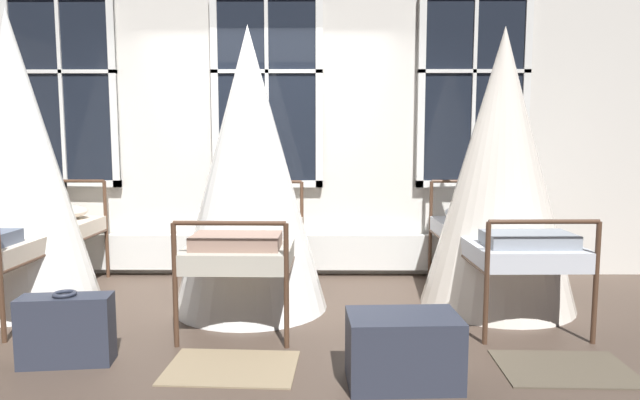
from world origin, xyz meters
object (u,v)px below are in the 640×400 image
cot_second (250,174)px  suitcase_dark (66,330)px  cot_third (500,173)px  cot_first (14,164)px  travel_trunk (403,349)px

cot_second → suitcase_dark: 1.81m
cot_third → suitcase_dark: bearing=111.3°
cot_second → suitcase_dark: size_ratio=4.00×
cot_first → cot_second: cot_first is taller
cot_first → suitcase_dark: bearing=-141.9°
suitcase_dark → travel_trunk: bearing=-13.7°
cot_third → travel_trunk: bearing=145.5°
suitcase_dark → cot_second: bearing=43.6°
cot_second → cot_third: size_ratio=1.00×
travel_trunk → cot_third: bearing=56.8°
cot_second → travel_trunk: (1.07, -1.47, -0.92)m
cot_first → travel_trunk: bearing=-116.1°
cot_second → suitcase_dark: cot_second is taller
cot_third → cot_first: bearing=88.7°
cot_second → cot_third: (2.09, 0.08, 0.00)m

